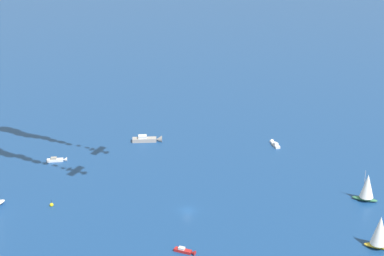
# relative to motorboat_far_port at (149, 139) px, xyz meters

# --- Properties ---
(ground_plane) EXTENTS (2000.00, 2000.00, 0.00)m
(ground_plane) POSITION_rel_motorboat_far_port_xyz_m (18.06, 50.57, -0.82)
(ground_plane) COLOR navy
(motorboat_far_port) EXTENTS (10.42, 7.79, 3.06)m
(motorboat_far_port) POSITION_rel_motorboat_far_port_xyz_m (0.00, 0.00, 0.00)
(motorboat_far_port) COLOR #9E9993
(motorboat_far_port) RESTS_ON ground_plane
(motorboat_offshore) EXTENTS (3.76, 6.38, 1.81)m
(motorboat_offshore) POSITION_rel_motorboat_far_port_xyz_m (-34.42, 28.61, -0.34)
(motorboat_offshore) COLOR white
(motorboat_offshore) RESTS_ON ground_plane
(motorboat_trailing) EXTENTS (4.12, 5.40, 1.59)m
(motorboat_trailing) POSITION_rel_motorboat_far_port_xyz_m (30.89, 68.32, -0.40)
(motorboat_trailing) COLOR #B21E1E
(motorboat_trailing) RESTS_ON ground_plane
(motorboat_ahead) EXTENTS (6.60, 4.47, 1.90)m
(motorboat_ahead) POSITION_rel_motorboat_far_port_xyz_m (33.70, -2.25, -0.31)
(motorboat_ahead) COLOR white
(motorboat_ahead) RESTS_ON ground_plane
(sailboat_mid_cluster) EXTENTS (6.40, 7.42, 9.93)m
(sailboat_mid_cluster) POSITION_rel_motorboat_far_port_xyz_m (-9.89, 94.25, 3.71)
(sailboat_mid_cluster) COLOR gold
(sailboat_mid_cluster) RESTS_ON ground_plane
(sailboat_outer_ring_a) EXTENTS (5.77, 7.19, 9.35)m
(sailboat_outer_ring_a) POSITION_rel_motorboat_far_port_xyz_m (-27.50, 75.28, 3.45)
(sailboat_outer_ring_a) COLOR #33704C
(sailboat_outer_ring_a) RESTS_ON ground_plane
(marker_buoy) EXTENTS (1.10, 1.10, 2.10)m
(marker_buoy) POSITION_rel_motorboat_far_port_xyz_m (48.18, 26.22, -0.43)
(marker_buoy) COLOR yellow
(marker_buoy) RESTS_ON ground_plane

